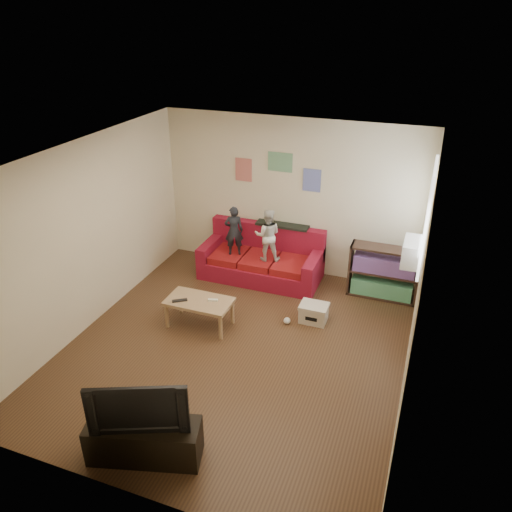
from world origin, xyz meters
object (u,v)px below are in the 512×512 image
(child_a, at_px, (234,231))
(television, at_px, (139,404))
(file_box, at_px, (314,313))
(tv_stand, at_px, (144,441))
(sofa, at_px, (262,260))
(bookshelf, at_px, (383,275))
(coffee_table, at_px, (199,304))
(child_b, at_px, (268,235))

(child_a, distance_m, television, 4.01)
(file_box, distance_m, tv_stand, 3.23)
(sofa, relative_size, bookshelf, 1.87)
(child_a, distance_m, file_box, 2.01)
(sofa, bearing_deg, bookshelf, 0.58)
(bookshelf, relative_size, tv_stand, 0.93)
(coffee_table, xyz_separation_m, file_box, (1.55, 0.68, -0.22))
(bookshelf, bearing_deg, coffee_table, -143.69)
(child_b, distance_m, coffee_table, 1.73)
(child_b, distance_m, tv_stand, 4.01)
(child_b, relative_size, bookshelf, 0.82)
(coffee_table, bearing_deg, tv_stand, -77.51)
(sofa, height_order, television, television)
(sofa, xyz_separation_m, bookshelf, (2.05, 0.02, 0.09))
(sofa, distance_m, file_box, 1.61)
(bookshelf, bearing_deg, tv_stand, -114.38)
(bookshelf, height_order, television, television)
(television, bearing_deg, child_a, 75.97)
(file_box, bearing_deg, bookshelf, 51.79)
(file_box, bearing_deg, sofa, 138.40)
(child_a, height_order, bookshelf, child_a)
(coffee_table, relative_size, file_box, 2.31)
(child_b, height_order, television, child_b)
(file_box, height_order, tv_stand, tv_stand)
(coffee_table, relative_size, television, 0.95)
(child_a, relative_size, child_b, 0.97)
(file_box, relative_size, television, 0.41)
(bookshelf, xyz_separation_m, tv_stand, (-1.88, -4.15, -0.17))
(child_a, height_order, tv_stand, child_a)
(sofa, xyz_separation_m, file_box, (1.20, -1.06, -0.16))
(sofa, height_order, coffee_table, sofa)
(sofa, height_order, file_box, sofa)
(child_a, xyz_separation_m, file_box, (1.65, -0.89, -0.72))
(sofa, xyz_separation_m, tv_stand, (0.17, -4.13, -0.08))
(child_b, relative_size, television, 0.89)
(coffee_table, xyz_separation_m, television, (0.53, -2.38, 0.36))
(child_b, xyz_separation_m, bookshelf, (1.90, 0.19, -0.49))
(child_a, height_order, television, child_a)
(coffee_table, bearing_deg, bookshelf, 36.31)
(television, bearing_deg, file_box, 48.48)
(sofa, relative_size, child_b, 2.29)
(bookshelf, distance_m, tv_stand, 4.56)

